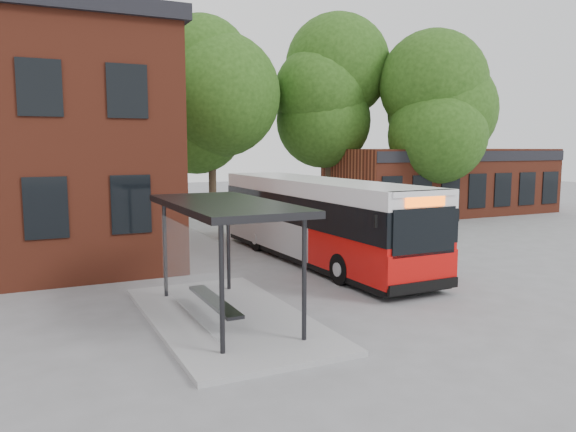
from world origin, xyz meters
name	(u,v)px	position (x,y,z in m)	size (l,w,h in m)	color
ground	(361,290)	(0.00, 0.00, 0.00)	(100.00, 100.00, 0.00)	slate
shop_row	(442,181)	(15.00, 14.00, 2.00)	(14.00, 6.20, 4.00)	maroon
bus_shelter	(226,261)	(-4.50, -1.00, 1.45)	(3.60, 7.00, 2.90)	black
bike_rail	(407,223)	(9.28, 10.00, 0.19)	(5.20, 0.10, 0.38)	black
tree_0	(81,119)	(-6.00, 16.00, 5.50)	(7.92, 7.92, 11.00)	#204412
tree_1	(212,128)	(1.00, 17.00, 5.20)	(7.92, 7.92, 10.40)	#204412
tree_2	(329,124)	(8.00, 16.00, 5.50)	(7.92, 7.92, 11.00)	#204412
tree_3	(440,138)	(13.00, 12.00, 4.64)	(7.04, 7.04, 9.28)	#204412
city_bus	(317,221)	(0.79, 4.18, 1.49)	(2.50, 11.75, 2.98)	red
bicycle_1	(376,217)	(7.84, 10.73, 0.52)	(0.49, 1.72, 1.03)	black
bicycle_2	(400,219)	(8.77, 9.87, 0.44)	(0.58, 1.67, 0.88)	black
bicycle_3	(401,219)	(8.49, 9.43, 0.49)	(0.46, 1.62, 0.97)	black
bicycle_5	(409,214)	(9.80, 10.54, 0.56)	(0.52, 1.86, 1.12)	black
bicycle_6	(432,217)	(10.88, 9.96, 0.41)	(0.55, 1.57, 0.82)	#302B28
bicycle_7	(427,214)	(11.08, 10.62, 0.52)	(0.49, 1.73, 1.04)	black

